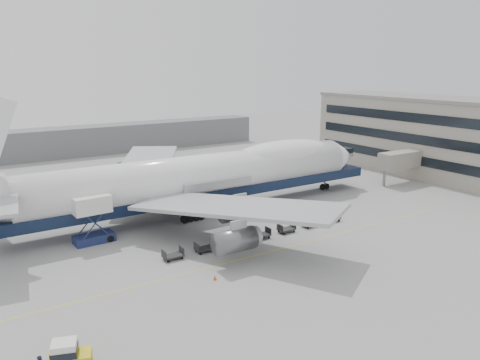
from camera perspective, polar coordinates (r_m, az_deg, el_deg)
ground at (r=61.40m, az=0.62°, el=-6.87°), size 260.00×260.00×0.00m
apron_line at (r=56.83m, az=3.99°, el=-8.64°), size 60.00×0.15×0.01m
terminal at (r=97.38m, az=27.12°, el=4.08°), size 24.20×70.40×15.60m
hangar at (r=121.27m, az=-22.19°, el=4.15°), size 110.00×8.00×7.00m
airliner at (r=69.95m, az=-4.35°, el=0.49°), size 67.00×55.30×19.98m
catering_truck at (r=61.06m, az=-17.56°, el=-4.24°), size 4.99×3.59×6.07m
baggage_tug at (r=38.58m, az=-20.24°, el=-19.56°), size 3.39×2.54×2.21m
traffic_cone at (r=49.59m, az=-3.08°, el=-11.79°), size 0.38×0.38×0.56m
dolly_0 at (r=54.77m, az=-8.17°, el=-9.05°), size 2.30×1.35×1.30m
dolly_1 at (r=56.45m, az=-4.33°, el=-8.23°), size 2.30×1.35×1.30m
dolly_2 at (r=58.38m, az=-0.74°, el=-7.43°), size 2.30×1.35×1.30m
dolly_3 at (r=60.53m, az=2.60°, el=-6.66°), size 2.30×1.35×1.30m
dolly_4 at (r=62.87m, az=5.68°, el=-5.92°), size 2.30×1.35×1.30m
dolly_5 at (r=65.40m, az=8.53°, el=-5.22°), size 2.30×1.35×1.30m
dolly_6 at (r=68.08m, az=11.16°, el=-4.56°), size 2.30×1.35×1.30m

